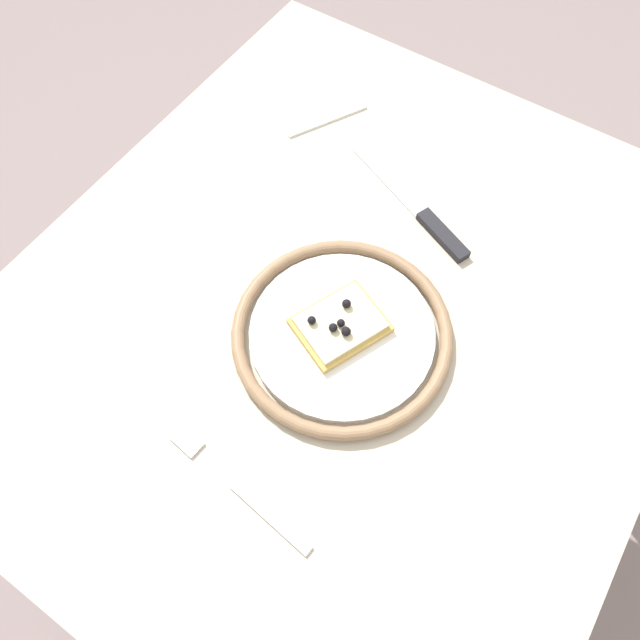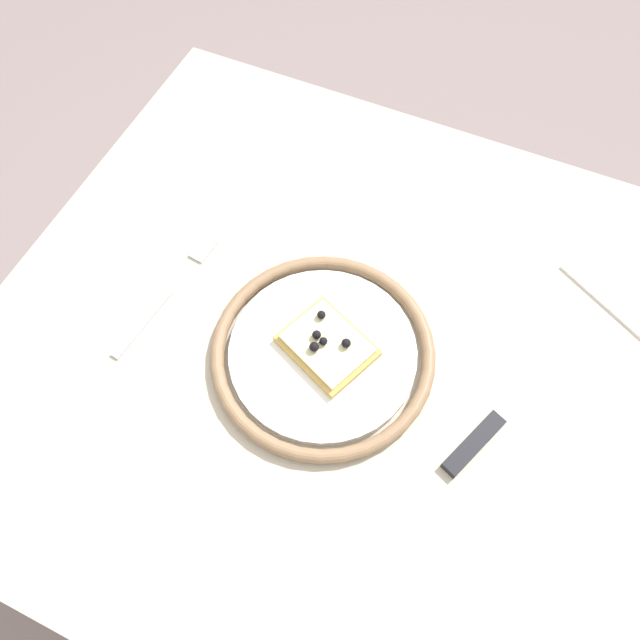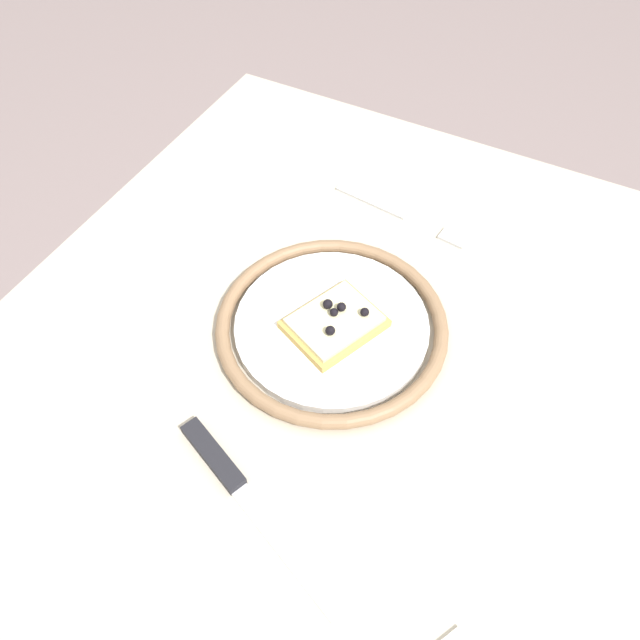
{
  "view_description": "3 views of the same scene",
  "coord_description": "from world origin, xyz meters",
  "px_view_note": "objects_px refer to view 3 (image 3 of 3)",
  "views": [
    {
      "loc": [
        -0.33,
        -0.18,
        1.44
      ],
      "look_at": [
        -0.05,
        0.0,
        0.81
      ],
      "focal_mm": 33.9,
      "sensor_mm": 36.0,
      "label": 1
    },
    {
      "loc": [
        0.07,
        -0.29,
        1.42
      ],
      "look_at": [
        -0.06,
        0.0,
        0.8
      ],
      "focal_mm": 32.81,
      "sensor_mm": 36.0,
      "label": 2
    },
    {
      "loc": [
        0.35,
        0.17,
        1.36
      ],
      "look_at": [
        -0.03,
        -0.03,
        0.79
      ],
      "focal_mm": 34.79,
      "sensor_mm": 36.0,
      "label": 3
    }
  ],
  "objects_px": {
    "dining_table": "(332,405)",
    "knife": "(232,479)",
    "pizza_slice_near": "(335,322)",
    "fork": "(401,215)",
    "plate": "(332,325)"
  },
  "relations": [
    {
      "from": "plate",
      "to": "knife",
      "type": "bearing_deg",
      "value": -0.8
    },
    {
      "from": "plate",
      "to": "dining_table",
      "type": "bearing_deg",
      "value": 28.61
    },
    {
      "from": "fork",
      "to": "knife",
      "type": "bearing_deg",
      "value": 0.23
    },
    {
      "from": "plate",
      "to": "pizza_slice_near",
      "type": "relative_size",
      "value": 2.13
    },
    {
      "from": "plate",
      "to": "pizza_slice_near",
      "type": "distance_m",
      "value": 0.01
    },
    {
      "from": "pizza_slice_near",
      "to": "dining_table",
      "type": "bearing_deg",
      "value": 24.34
    },
    {
      "from": "dining_table",
      "to": "knife",
      "type": "relative_size",
      "value": 4.05
    },
    {
      "from": "dining_table",
      "to": "fork",
      "type": "xyz_separation_m",
      "value": [
        -0.26,
        -0.03,
        0.1
      ]
    },
    {
      "from": "knife",
      "to": "plate",
      "type": "bearing_deg",
      "value": 179.2
    },
    {
      "from": "plate",
      "to": "pizza_slice_near",
      "type": "height_order",
      "value": "pizza_slice_near"
    },
    {
      "from": "knife",
      "to": "fork",
      "type": "bearing_deg",
      "value": -179.77
    },
    {
      "from": "dining_table",
      "to": "pizza_slice_near",
      "type": "height_order",
      "value": "pizza_slice_near"
    },
    {
      "from": "plate",
      "to": "fork",
      "type": "bearing_deg",
      "value": -178.78
    },
    {
      "from": "dining_table",
      "to": "plate",
      "type": "xyz_separation_m",
      "value": [
        -0.04,
        -0.02,
        0.11
      ]
    },
    {
      "from": "pizza_slice_near",
      "to": "knife",
      "type": "relative_size",
      "value": 0.56
    }
  ]
}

